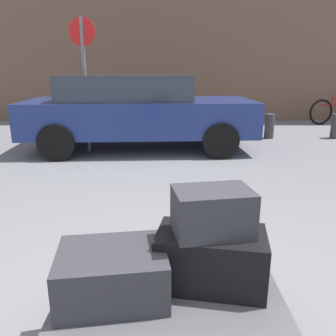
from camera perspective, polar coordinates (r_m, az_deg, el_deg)
name	(u,v)px	position (r m, az deg, el deg)	size (l,w,h in m)	color
luggage_cart	(169,298)	(2.07, 0.12, -20.85)	(1.22, 0.78, 0.34)	#4C4C51
duffel_bag_black_front_right	(210,258)	(1.99, 6.96, -14.73)	(0.60, 0.34, 0.32)	black
suitcase_charcoal_center	(112,274)	(1.92, -9.42, -17.05)	(0.57, 0.43, 0.27)	#2D2D33
duffel_bag_charcoal_topmost_pile	(211,212)	(1.86, 7.26, -7.23)	(0.41, 0.28, 0.25)	#2D2D33
parked_car	(136,110)	(6.73, -5.40, 9.60)	(4.39, 2.10, 1.42)	navy
bicycle_leaning	(336,111)	(11.00, 26.24, 8.51)	(1.74, 0.41, 0.96)	black
bollard_kerb_near	(268,126)	(8.16, 16.40, 6.73)	(0.21, 0.21, 0.55)	#383838
bollard_kerb_mid	(335,126)	(8.71, 26.06, 6.31)	(0.21, 0.21, 0.55)	#383838
no_parking_sign	(83,71)	(6.63, -13.99, 15.44)	(0.49, 0.13, 2.41)	slate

